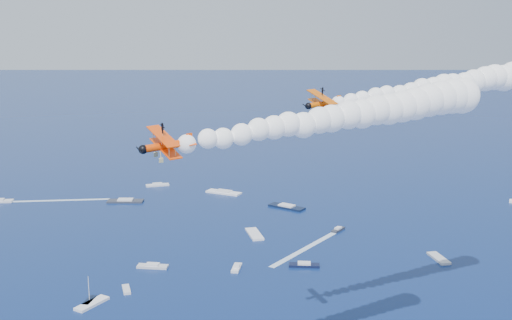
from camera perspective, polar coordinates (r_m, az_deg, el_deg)
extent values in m
cube|color=#2A2D39|center=(219.65, 7.41, -6.24)|extent=(6.06, 5.97, 0.70)
cube|color=white|center=(168.22, -14.56, -12.40)|extent=(8.61, 9.19, 0.70)
cube|color=white|center=(213.49, -0.14, -6.68)|extent=(4.41, 12.34, 0.70)
cube|color=silver|center=(185.18, -1.76, -9.68)|extent=(4.26, 7.14, 0.70)
cube|color=silver|center=(280.66, -8.86, -2.24)|extent=(10.25, 4.15, 0.70)
cube|color=#2D303C|center=(257.65, -11.67, -3.64)|extent=(14.75, 7.17, 0.70)
cube|color=white|center=(265.50, -2.92, -2.94)|extent=(14.81, 12.80, 0.70)
cube|color=black|center=(244.72, 2.79, -4.24)|extent=(13.32, 13.46, 0.70)
cube|color=black|center=(187.54, 4.36, -9.42)|extent=(9.37, 5.07, 0.70)
cube|color=silver|center=(188.52, -9.29, -9.43)|extent=(9.38, 5.42, 0.70)
cube|color=black|center=(169.76, -14.75, -12.18)|extent=(3.82, 6.11, 0.70)
cube|color=silver|center=(174.43, -11.59, -11.34)|extent=(2.45, 5.95, 0.70)
cube|color=silver|center=(199.98, 16.12, -8.49)|extent=(3.24, 9.91, 0.70)
cube|color=white|center=(266.36, -17.08, -3.49)|extent=(38.03, 5.19, 0.04)
cube|color=white|center=(201.36, 4.42, -7.98)|extent=(28.65, 27.91, 0.04)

